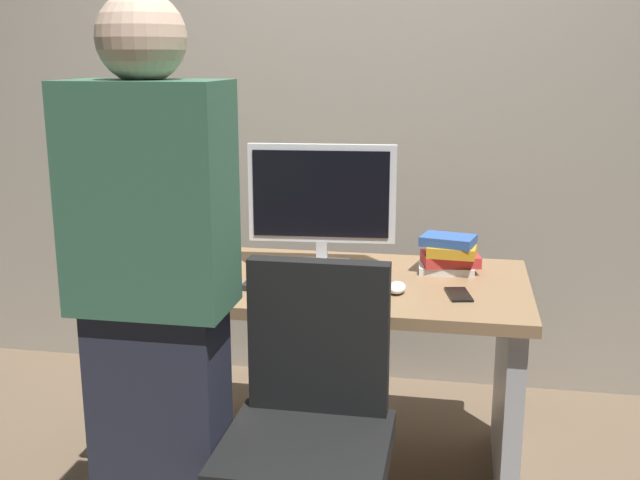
{
  "coord_description": "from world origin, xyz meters",
  "views": [
    {
      "loc": [
        0.47,
        -2.56,
        1.49
      ],
      "look_at": [
        0.0,
        -0.05,
        0.87
      ],
      "focal_mm": 43.08,
      "sensor_mm": 36.0,
      "label": 1
    }
  ],
  "objects_px": {
    "desk": "(323,337)",
    "keyboard": "(307,287)",
    "office_chair": "(310,454)",
    "monitor": "(322,199)",
    "book_stack": "(449,254)",
    "cell_phone": "(459,294)",
    "cup_by_monitor": "(214,245)",
    "mouse": "(397,287)",
    "person_at_desk": "(156,311)",
    "cup_near_keyboard": "(198,264)"
  },
  "relations": [
    {
      "from": "desk",
      "to": "keyboard",
      "type": "distance_m",
      "value": 0.27
    },
    {
      "from": "office_chair",
      "to": "monitor",
      "type": "bearing_deg",
      "value": 98.18
    },
    {
      "from": "office_chair",
      "to": "book_stack",
      "type": "xyz_separation_m",
      "value": [
        0.35,
        0.86,
        0.36
      ]
    },
    {
      "from": "keyboard",
      "to": "cell_phone",
      "type": "distance_m",
      "value": 0.5
    },
    {
      "from": "keyboard",
      "to": "cup_by_monitor",
      "type": "relative_size",
      "value": 4.4
    },
    {
      "from": "mouse",
      "to": "book_stack",
      "type": "bearing_deg",
      "value": 59.68
    },
    {
      "from": "person_at_desk",
      "to": "cell_phone",
      "type": "height_order",
      "value": "person_at_desk"
    },
    {
      "from": "person_at_desk",
      "to": "mouse",
      "type": "relative_size",
      "value": 16.39
    },
    {
      "from": "cup_by_monitor",
      "to": "cell_phone",
      "type": "bearing_deg",
      "value": -18.89
    },
    {
      "from": "person_at_desk",
      "to": "cup_by_monitor",
      "type": "relative_size",
      "value": 16.79
    },
    {
      "from": "mouse",
      "to": "cup_by_monitor",
      "type": "bearing_deg",
      "value": 156.3
    },
    {
      "from": "person_at_desk",
      "to": "keyboard",
      "type": "distance_m",
      "value": 0.7
    },
    {
      "from": "office_chair",
      "to": "cell_phone",
      "type": "distance_m",
      "value": 0.76
    },
    {
      "from": "monitor",
      "to": "keyboard",
      "type": "height_order",
      "value": "monitor"
    },
    {
      "from": "cup_by_monitor",
      "to": "cell_phone",
      "type": "xyz_separation_m",
      "value": [
        0.94,
        -0.32,
        -0.04
      ]
    },
    {
      "from": "mouse",
      "to": "book_stack",
      "type": "xyz_separation_m",
      "value": [
        0.16,
        0.28,
        0.05
      ]
    },
    {
      "from": "keyboard",
      "to": "cell_phone",
      "type": "relative_size",
      "value": 2.99
    },
    {
      "from": "desk",
      "to": "mouse",
      "type": "distance_m",
      "value": 0.38
    },
    {
      "from": "cup_near_keyboard",
      "to": "mouse",
      "type": "bearing_deg",
      "value": -4.95
    },
    {
      "from": "desk",
      "to": "book_stack",
      "type": "height_order",
      "value": "book_stack"
    },
    {
      "from": "cup_near_keyboard",
      "to": "keyboard",
      "type": "bearing_deg",
      "value": -11.51
    },
    {
      "from": "desk",
      "to": "keyboard",
      "type": "relative_size",
      "value": 3.34
    },
    {
      "from": "mouse",
      "to": "cup_by_monitor",
      "type": "xyz_separation_m",
      "value": [
        -0.74,
        0.32,
        0.03
      ]
    },
    {
      "from": "keyboard",
      "to": "cup_near_keyboard",
      "type": "bearing_deg",
      "value": 170.4
    },
    {
      "from": "keyboard",
      "to": "desk",
      "type": "bearing_deg",
      "value": 82.04
    },
    {
      "from": "person_at_desk",
      "to": "book_stack",
      "type": "xyz_separation_m",
      "value": [
        0.74,
        0.93,
        -0.05
      ]
    },
    {
      "from": "person_at_desk",
      "to": "cell_phone",
      "type": "xyz_separation_m",
      "value": [
        0.78,
        0.66,
        -0.12
      ]
    },
    {
      "from": "desk",
      "to": "cup_near_keyboard",
      "type": "height_order",
      "value": "cup_near_keyboard"
    },
    {
      "from": "person_at_desk",
      "to": "cup_by_monitor",
      "type": "height_order",
      "value": "person_at_desk"
    },
    {
      "from": "office_chair",
      "to": "book_stack",
      "type": "bearing_deg",
      "value": 68.15
    },
    {
      "from": "office_chair",
      "to": "keyboard",
      "type": "relative_size",
      "value": 2.19
    },
    {
      "from": "cell_phone",
      "to": "cup_by_monitor",
      "type": "bearing_deg",
      "value": 149.49
    },
    {
      "from": "office_chair",
      "to": "keyboard",
      "type": "distance_m",
      "value": 0.65
    },
    {
      "from": "office_chair",
      "to": "book_stack",
      "type": "distance_m",
      "value": 1.0
    },
    {
      "from": "desk",
      "to": "mouse",
      "type": "relative_size",
      "value": 14.36
    },
    {
      "from": "desk",
      "to": "keyboard",
      "type": "xyz_separation_m",
      "value": [
        -0.03,
        -0.14,
        0.23
      ]
    },
    {
      "from": "person_at_desk",
      "to": "cup_by_monitor",
      "type": "bearing_deg",
      "value": 99.44
    },
    {
      "from": "person_at_desk",
      "to": "monitor",
      "type": "distance_m",
      "value": 0.97
    },
    {
      "from": "person_at_desk",
      "to": "book_stack",
      "type": "relative_size",
      "value": 7.19
    },
    {
      "from": "desk",
      "to": "cup_near_keyboard",
      "type": "relative_size",
      "value": 15.49
    },
    {
      "from": "office_chair",
      "to": "keyboard",
      "type": "xyz_separation_m",
      "value": [
        -0.12,
        0.56,
        0.3
      ]
    },
    {
      "from": "keyboard",
      "to": "mouse",
      "type": "bearing_deg",
      "value": 6.22
    },
    {
      "from": "monitor",
      "to": "mouse",
      "type": "height_order",
      "value": "monitor"
    },
    {
      "from": "person_at_desk",
      "to": "monitor",
      "type": "xyz_separation_m",
      "value": [
        0.27,
        0.92,
        0.14
      ]
    },
    {
      "from": "desk",
      "to": "monitor",
      "type": "relative_size",
      "value": 2.66
    },
    {
      "from": "office_chair",
      "to": "person_at_desk",
      "type": "xyz_separation_m",
      "value": [
        -0.39,
        -0.07,
        0.41
      ]
    },
    {
      "from": "person_at_desk",
      "to": "book_stack",
      "type": "distance_m",
      "value": 1.19
    },
    {
      "from": "office_chair",
      "to": "keyboard",
      "type": "bearing_deg",
      "value": 101.86
    },
    {
      "from": "book_stack",
      "to": "cup_near_keyboard",
      "type": "bearing_deg",
      "value": -165.89
    },
    {
      "from": "monitor",
      "to": "cell_phone",
      "type": "distance_m",
      "value": 0.63
    }
  ]
}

